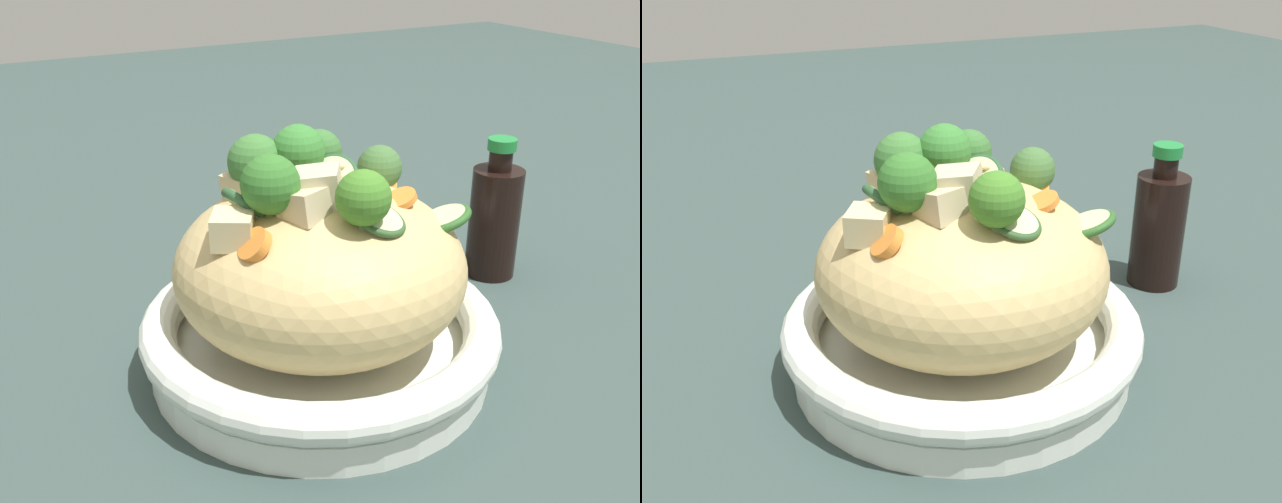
# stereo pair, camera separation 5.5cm
# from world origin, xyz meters

# --- Properties ---
(ground_plane) EXTENTS (3.00, 3.00, 0.00)m
(ground_plane) POSITION_xyz_m (0.00, 0.00, 0.00)
(ground_plane) COLOR #32423F
(serving_bowl) EXTENTS (0.28, 0.28, 0.05)m
(serving_bowl) POSITION_xyz_m (0.00, 0.00, 0.03)
(serving_bowl) COLOR white
(serving_bowl) RESTS_ON ground_plane
(noodle_heap) EXTENTS (0.22, 0.22, 0.14)m
(noodle_heap) POSITION_xyz_m (-0.00, -0.00, 0.09)
(noodle_heap) COLOR tan
(noodle_heap) RESTS_ON serving_bowl
(broccoli_florets) EXTENTS (0.15, 0.18, 0.08)m
(broccoli_florets) POSITION_xyz_m (0.02, -0.00, 0.16)
(broccoli_florets) COLOR #96B36E
(broccoli_florets) RESTS_ON serving_bowl
(carrot_coins) EXTENTS (0.09, 0.17, 0.04)m
(carrot_coins) POSITION_xyz_m (-0.00, 0.01, 0.14)
(carrot_coins) COLOR orange
(carrot_coins) RESTS_ON serving_bowl
(zucchini_slices) EXTENTS (0.12, 0.19, 0.05)m
(zucchini_slices) POSITION_xyz_m (-0.02, -0.01, 0.14)
(zucchini_slices) COLOR beige
(zucchini_slices) RESTS_ON serving_bowl
(chicken_chunks) EXTENTS (0.11, 0.11, 0.05)m
(chicken_chunks) POSITION_xyz_m (-0.01, 0.03, 0.15)
(chicken_chunks) COLOR beige
(chicken_chunks) RESTS_ON serving_bowl
(soy_sauce_bottle) EXTENTS (0.05, 0.05, 0.14)m
(soy_sauce_bottle) POSITION_xyz_m (0.06, -0.23, 0.06)
(soy_sauce_bottle) COLOR black
(soy_sauce_bottle) RESTS_ON ground_plane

